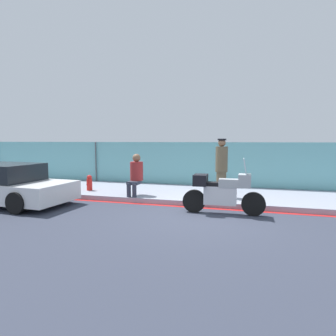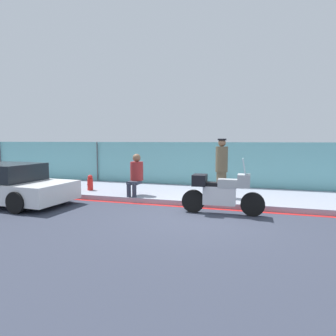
{
  "view_description": "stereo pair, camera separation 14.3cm",
  "coord_description": "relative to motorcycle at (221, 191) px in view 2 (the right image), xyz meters",
  "views": [
    {
      "loc": [
        1.36,
        -7.53,
        1.98
      ],
      "look_at": [
        -1.4,
        1.76,
        1.08
      ],
      "focal_mm": 32.0,
      "sensor_mm": 36.0,
      "label": 1
    },
    {
      "loc": [
        1.49,
        -7.49,
        1.98
      ],
      "look_at": [
        -1.4,
        1.76,
        1.08
      ],
      "focal_mm": 32.0,
      "sensor_mm": 36.0,
      "label": 2
    }
  ],
  "objects": [
    {
      "name": "ground_plane",
      "position": [
        -0.5,
        -0.48,
        -0.61
      ],
      "size": [
        120.0,
        120.0,
        0.0
      ],
      "primitive_type": "plane",
      "color": "#333847"
    },
    {
      "name": "sidewalk",
      "position": [
        -0.5,
        2.24,
        -0.54
      ],
      "size": [
        40.97,
        3.21,
        0.16
      ],
      "color": "#8E93A3",
      "rests_on": "ground_plane"
    },
    {
      "name": "curb_paint_stripe",
      "position": [
        -0.5,
        0.54,
        -0.61
      ],
      "size": [
        40.97,
        0.18,
        0.01
      ],
      "color": "red",
      "rests_on": "ground_plane"
    },
    {
      "name": "storefront_fence",
      "position": [
        -0.5,
        3.93,
        0.34
      ],
      "size": [
        38.92,
        0.17,
        1.9
      ],
      "color": "#6BB2B7",
      "rests_on": "ground_plane"
    },
    {
      "name": "motorcycle",
      "position": [
        0.0,
        0.0,
        0.0
      ],
      "size": [
        2.2,
        0.54,
        1.51
      ],
      "rotation": [
        0.0,
        0.0,
        0.03
      ],
      "color": "black",
      "rests_on": "ground_plane"
    },
    {
      "name": "officer_standing",
      "position": [
        -0.21,
        1.64,
        0.5
      ],
      "size": [
        0.39,
        0.39,
        1.87
      ],
      "color": "brown",
      "rests_on": "sidewalk"
    },
    {
      "name": "person_seated_on_curb",
      "position": [
        -2.96,
        1.12,
        0.3
      ],
      "size": [
        0.43,
        0.72,
        1.37
      ],
      "color": "#2D3342",
      "rests_on": "sidewalk"
    },
    {
      "name": "parked_car_right_down_street",
      "position": [
        -6.61,
        -0.66,
        -0.01
      ],
      "size": [
        4.23,
        2.07,
        1.26
      ],
      "rotation": [
        0.0,
        0.0,
        -0.04
      ],
      "color": "silver",
      "rests_on": "ground_plane"
    },
    {
      "name": "fire_hydrant",
      "position": [
        -4.95,
        1.51,
        -0.18
      ],
      "size": [
        0.2,
        0.25,
        0.57
      ],
      "color": "red",
      "rests_on": "sidewalk"
    }
  ]
}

